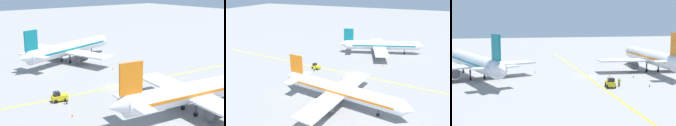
# 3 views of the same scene
# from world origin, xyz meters

# --- Properties ---
(ground_plane) EXTENTS (400.00, 400.00, 0.00)m
(ground_plane) POSITION_xyz_m (0.00, 0.00, 0.00)
(ground_plane) COLOR gray
(apron_yellow_centreline) EXTENTS (12.00, 119.48, 0.01)m
(apron_yellow_centreline) POSITION_xyz_m (0.00, 0.00, 0.00)
(apron_yellow_centreline) COLOR yellow
(apron_yellow_centreline) RESTS_ON ground
(airplane_at_gate) EXTENTS (28.23, 34.66, 10.60)m
(airplane_at_gate) POSITION_xyz_m (-25.65, 3.74, 3.71)
(airplane_at_gate) COLOR silver
(airplane_at_gate) RESTS_ON ground
(airplane_adjacent_stand) EXTENTS (28.45, 35.51, 10.60)m
(airplane_adjacent_stand) POSITION_xyz_m (19.07, 3.68, 3.71)
(airplane_adjacent_stand) COLOR white
(airplane_adjacent_stand) RESTS_ON ground
(baggage_tug_white) EXTENTS (2.23, 3.23, 2.11)m
(baggage_tug_white) POSITION_xyz_m (0.40, -13.20, 0.90)
(baggage_tug_white) COLOR gold
(baggage_tug_white) RESTS_ON ground
(ground_crew_worker) EXTENTS (0.44, 0.44, 1.68)m
(ground_crew_worker) POSITION_xyz_m (2.50, -12.72, 0.91)
(ground_crew_worker) COLOR #23232D
(ground_crew_worker) RESTS_ON ground
(traffic_cone_near_nose) EXTENTS (0.32, 0.32, 0.55)m
(traffic_cone_near_nose) POSITION_xyz_m (-11.10, 8.16, 0.28)
(traffic_cone_near_nose) COLOR orange
(traffic_cone_near_nose) RESTS_ON ground
(traffic_cone_mid_apron) EXTENTS (0.32, 0.32, 0.55)m
(traffic_cone_mid_apron) POSITION_xyz_m (9.99, -4.47, 0.28)
(traffic_cone_mid_apron) COLOR orange
(traffic_cone_mid_apron) RESTS_ON ground
(traffic_cone_by_wingtip) EXTENTS (0.32, 0.32, 0.55)m
(traffic_cone_by_wingtip) POSITION_xyz_m (8.14, -14.84, 0.28)
(traffic_cone_by_wingtip) COLOR orange
(traffic_cone_by_wingtip) RESTS_ON ground
(traffic_cone_far_edge) EXTENTS (0.32, 0.32, 0.55)m
(traffic_cone_far_edge) POSITION_xyz_m (5.34, -1.45, 0.28)
(traffic_cone_far_edge) COLOR orange
(traffic_cone_far_edge) RESTS_ON ground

